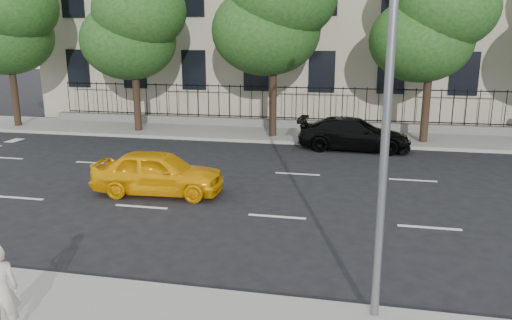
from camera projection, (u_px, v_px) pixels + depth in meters
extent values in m
plane|color=black|center=(259.00, 254.00, 11.32)|extent=(120.00, 120.00, 0.00)
cube|color=gray|center=(315.00, 136.00, 24.61)|extent=(60.00, 4.00, 0.15)
cube|color=slate|center=(318.00, 124.00, 26.16)|extent=(30.00, 0.50, 0.40)
cube|color=black|center=(319.00, 119.00, 26.09)|extent=(28.80, 0.05, 0.05)
cube|color=black|center=(320.00, 88.00, 25.70)|extent=(28.80, 0.05, 0.05)
cylinder|color=slate|center=(389.00, 81.00, 7.65)|extent=(0.14, 0.14, 8.00)
cylinder|color=#382619|center=(15.00, 96.00, 26.63)|extent=(0.36, 0.36, 3.15)
ellipsoid|color=#16441A|center=(5.00, 36.00, 26.25)|extent=(4.94, 4.94, 4.06)
ellipsoid|color=#16441A|center=(11.00, 7.00, 25.25)|extent=(4.68, 4.68, 3.85)
cylinder|color=#382619|center=(137.00, 101.00, 25.26)|extent=(0.36, 0.36, 2.97)
ellipsoid|color=#16441A|center=(129.00, 41.00, 24.91)|extent=(4.75, 4.75, 3.90)
ellipsoid|color=#16441A|center=(140.00, 11.00, 23.93)|extent=(4.50, 4.50, 3.70)
cylinder|color=#382619|center=(273.00, 101.00, 23.83)|extent=(0.36, 0.36, 3.32)
ellipsoid|color=#16441A|center=(266.00, 31.00, 23.41)|extent=(5.13, 5.13, 4.21)
cylinder|color=#382619|center=(426.00, 108.00, 22.47)|extent=(0.36, 0.36, 3.08)
ellipsoid|color=#16441A|center=(421.00, 40.00, 22.12)|extent=(4.56, 4.56, 3.74)
ellipsoid|color=#16441A|center=(447.00, 8.00, 21.15)|extent=(4.32, 4.32, 3.55)
imported|color=#FFB008|center=(158.00, 172.00, 15.55)|extent=(4.17, 1.88, 1.39)
imported|color=black|center=(354.00, 134.00, 21.71)|extent=(4.88, 2.10, 1.40)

